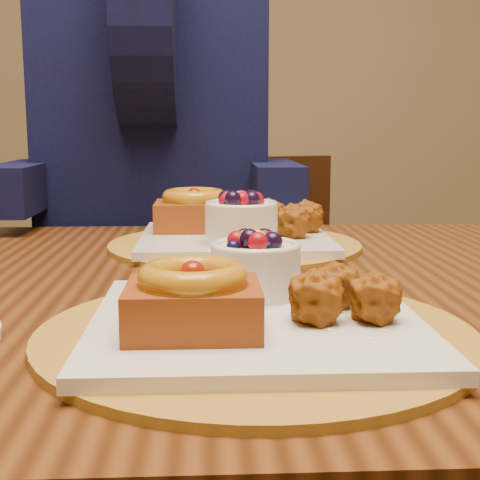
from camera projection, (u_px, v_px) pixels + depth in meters
name	position (u px, v px, depth m)	size (l,w,h in m)	color
dining_table	(242.00, 343.00, 0.81)	(1.60, 0.90, 0.76)	#331909
place_setting_near	(253.00, 310.00, 0.58)	(0.38, 0.38, 0.08)	brown
place_setting_far	(232.00, 229.00, 1.00)	(0.38, 0.38, 0.09)	brown
chair_far	(271.00, 323.00, 1.58)	(0.53, 0.53, 0.86)	black
diner	(153.00, 114.00, 1.34)	(0.55, 0.52, 0.90)	black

